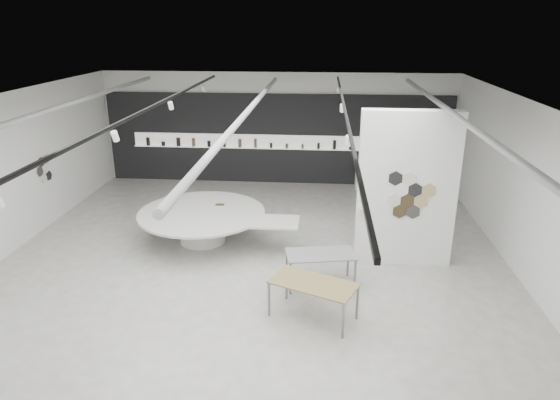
# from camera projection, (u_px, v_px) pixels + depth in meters

# --- Properties ---
(room) EXTENTS (12.02, 14.02, 3.82)m
(room) POSITION_uv_depth(u_px,v_px,m) (242.00, 188.00, 10.52)
(room) COLOR #B7B6AD
(room) RESTS_ON ground
(back_wall_display) EXTENTS (11.80, 0.27, 3.10)m
(back_wall_display) POSITION_uv_depth(u_px,v_px,m) (274.00, 139.00, 17.20)
(back_wall_display) COLOR black
(back_wall_display) RESTS_ON ground
(partition_column) EXTENTS (2.20, 0.38, 3.60)m
(partition_column) POSITION_uv_depth(u_px,v_px,m) (407.00, 190.00, 11.26)
(partition_column) COLOR white
(partition_column) RESTS_ON ground
(display_island) EXTENTS (4.14, 3.27, 0.83)m
(display_island) POSITION_uv_depth(u_px,v_px,m) (205.00, 222.00, 12.77)
(display_island) COLOR white
(display_island) RESTS_ON ground
(sample_table_wood) EXTENTS (1.79, 1.38, 0.75)m
(sample_table_wood) POSITION_uv_depth(u_px,v_px,m) (313.00, 285.00, 9.39)
(sample_table_wood) COLOR olive
(sample_table_wood) RESTS_ON ground
(sample_table_stone) EXTENTS (1.56, 0.98, 0.75)m
(sample_table_stone) POSITION_uv_depth(u_px,v_px,m) (320.00, 256.00, 10.59)
(sample_table_stone) COLOR gray
(sample_table_stone) RESTS_ON ground
(kitchen_counter) EXTENTS (1.58, 0.63, 1.24)m
(kitchen_counter) POSITION_uv_depth(u_px,v_px,m) (379.00, 176.00, 16.89)
(kitchen_counter) COLOR white
(kitchen_counter) RESTS_ON ground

